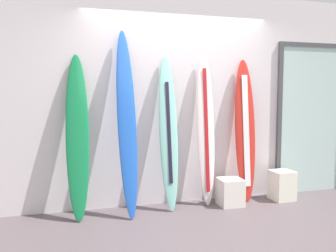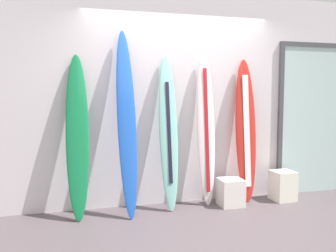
{
  "view_description": "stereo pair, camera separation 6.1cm",
  "coord_description": "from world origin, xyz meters",
  "px_view_note": "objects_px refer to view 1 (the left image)",
  "views": [
    {
      "loc": [
        -1.47,
        -3.35,
        1.47
      ],
      "look_at": [
        -0.21,
        0.95,
        1.06
      ],
      "focal_mm": 38.51,
      "sensor_mm": 36.0,
      "label": 1
    },
    {
      "loc": [
        -1.41,
        -3.37,
        1.47
      ],
      "look_at": [
        -0.21,
        0.95,
        1.06
      ],
      "focal_mm": 38.51,
      "sensor_mm": 36.0,
      "label": 2
    }
  ],
  "objects_px": {
    "display_block_center": "(282,185)",
    "surfboard_ivory": "(206,131)",
    "glass_door": "(311,116)",
    "surfboard_cobalt": "(127,122)",
    "surfboard_seafoam": "(168,134)",
    "surfboard_crimson": "(245,130)",
    "surfboard_emerald": "(77,137)",
    "display_block_left": "(230,192)"
  },
  "relations": [
    {
      "from": "surfboard_cobalt",
      "to": "display_block_center",
      "type": "bearing_deg",
      "value": -0.11
    },
    {
      "from": "surfboard_seafoam",
      "to": "display_block_left",
      "type": "xyz_separation_m",
      "value": [
        0.82,
        -0.12,
        -0.79
      ]
    },
    {
      "from": "surfboard_ivory",
      "to": "glass_door",
      "type": "xyz_separation_m",
      "value": [
        1.73,
        0.14,
        0.16
      ]
    },
    {
      "from": "glass_door",
      "to": "surfboard_cobalt",
      "type": "bearing_deg",
      "value": -174.44
    },
    {
      "from": "surfboard_seafoam",
      "to": "surfboard_crimson",
      "type": "distance_m",
      "value": 1.1
    },
    {
      "from": "surfboard_emerald",
      "to": "surfboard_crimson",
      "type": "xyz_separation_m",
      "value": [
        2.22,
        0.08,
        0.01
      ]
    },
    {
      "from": "surfboard_emerald",
      "to": "surfboard_ivory",
      "type": "distance_m",
      "value": 1.65
    },
    {
      "from": "surfboard_seafoam",
      "to": "surfboard_ivory",
      "type": "relative_size",
      "value": 0.99
    },
    {
      "from": "surfboard_seafoam",
      "to": "glass_door",
      "type": "xyz_separation_m",
      "value": [
        2.26,
        0.19,
        0.17
      ]
    },
    {
      "from": "surfboard_seafoam",
      "to": "surfboard_cobalt",
      "type": "bearing_deg",
      "value": -171.5
    },
    {
      "from": "surfboard_emerald",
      "to": "surfboard_seafoam",
      "type": "xyz_separation_m",
      "value": [
        1.12,
        0.03,
        0.01
      ]
    },
    {
      "from": "surfboard_cobalt",
      "to": "surfboard_seafoam",
      "type": "relative_size",
      "value": 1.15
    },
    {
      "from": "surfboard_crimson",
      "to": "glass_door",
      "type": "distance_m",
      "value": 1.17
    },
    {
      "from": "surfboard_crimson",
      "to": "surfboard_seafoam",
      "type": "bearing_deg",
      "value": -177.5
    },
    {
      "from": "surfboard_emerald",
      "to": "display_block_center",
      "type": "relative_size",
      "value": 4.8
    },
    {
      "from": "display_block_left",
      "to": "display_block_center",
      "type": "height_order",
      "value": "display_block_center"
    },
    {
      "from": "display_block_center",
      "to": "surfboard_ivory",
      "type": "bearing_deg",
      "value": 172.76
    },
    {
      "from": "surfboard_cobalt",
      "to": "glass_door",
      "type": "bearing_deg",
      "value": 5.56
    },
    {
      "from": "surfboard_seafoam",
      "to": "surfboard_crimson",
      "type": "xyz_separation_m",
      "value": [
        1.1,
        0.05,
        0.0
      ]
    },
    {
      "from": "surfboard_seafoam",
      "to": "display_block_left",
      "type": "height_order",
      "value": "surfboard_seafoam"
    },
    {
      "from": "display_block_center",
      "to": "surfboard_crimson",
      "type": "bearing_deg",
      "value": 165.34
    },
    {
      "from": "surfboard_seafoam",
      "to": "glass_door",
      "type": "distance_m",
      "value": 2.27
    },
    {
      "from": "surfboard_seafoam",
      "to": "display_block_center",
      "type": "height_order",
      "value": "surfboard_seafoam"
    },
    {
      "from": "glass_door",
      "to": "surfboard_ivory",
      "type": "bearing_deg",
      "value": -175.41
    },
    {
      "from": "surfboard_emerald",
      "to": "surfboard_ivory",
      "type": "bearing_deg",
      "value": 2.9
    },
    {
      "from": "surfboard_seafoam",
      "to": "display_block_center",
      "type": "xyz_separation_m",
      "value": [
        1.61,
        -0.09,
        -0.76
      ]
    },
    {
      "from": "display_block_left",
      "to": "glass_door",
      "type": "height_order",
      "value": "glass_door"
    },
    {
      "from": "surfboard_cobalt",
      "to": "display_block_center",
      "type": "xyz_separation_m",
      "value": [
        2.16,
        -0.0,
        -0.92
      ]
    },
    {
      "from": "surfboard_emerald",
      "to": "display_block_center",
      "type": "height_order",
      "value": "surfboard_emerald"
    },
    {
      "from": "surfboard_seafoam",
      "to": "display_block_center",
      "type": "distance_m",
      "value": 1.79
    },
    {
      "from": "surfboard_ivory",
      "to": "glass_door",
      "type": "height_order",
      "value": "glass_door"
    },
    {
      "from": "surfboard_emerald",
      "to": "surfboard_cobalt",
      "type": "relative_size",
      "value": 0.86
    },
    {
      "from": "surfboard_cobalt",
      "to": "display_block_center",
      "type": "distance_m",
      "value": 2.35
    },
    {
      "from": "surfboard_cobalt",
      "to": "glass_door",
      "type": "distance_m",
      "value": 2.81
    },
    {
      "from": "glass_door",
      "to": "surfboard_emerald",
      "type": "bearing_deg",
      "value": -176.23
    },
    {
      "from": "surfboard_emerald",
      "to": "surfboard_crimson",
      "type": "distance_m",
      "value": 2.22
    },
    {
      "from": "surfboard_crimson",
      "to": "display_block_left",
      "type": "relative_size",
      "value": 5.48
    },
    {
      "from": "surfboard_crimson",
      "to": "glass_door",
      "type": "relative_size",
      "value": 0.88
    },
    {
      "from": "surfboard_cobalt",
      "to": "display_block_left",
      "type": "height_order",
      "value": "surfboard_cobalt"
    },
    {
      "from": "surfboard_ivory",
      "to": "surfboard_emerald",
      "type": "bearing_deg",
      "value": -177.1
    },
    {
      "from": "surfboard_crimson",
      "to": "glass_door",
      "type": "bearing_deg",
      "value": 7.08
    },
    {
      "from": "surfboard_crimson",
      "to": "display_block_left",
      "type": "bearing_deg",
      "value": -150.24
    }
  ]
}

